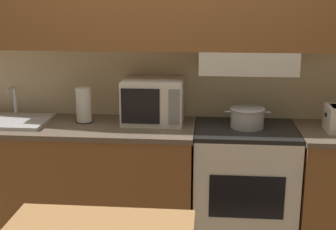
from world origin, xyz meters
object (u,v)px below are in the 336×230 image
stove_range (243,187)px  paper_towel_roll (84,105)px  microwave (153,101)px  cooking_pot (247,117)px  sink_basin (8,120)px

stove_range → paper_towel_roll: 1.31m
microwave → paper_towel_roll: size_ratio=1.70×
cooking_pot → microwave: bearing=173.2°
cooking_pot → sink_basin: bearing=-179.0°
stove_range → sink_basin: sink_basin is taller
stove_range → microwave: bearing=171.5°
cooking_pot → sink_basin: 1.74m
microwave → stove_range: bearing=-8.5°
stove_range → microwave: microwave is taller
cooking_pot → paper_towel_roll: bearing=178.2°
sink_basin → paper_towel_roll: (0.56, 0.07, 0.11)m
stove_range → cooking_pot: cooking_pot is taller
sink_basin → cooking_pot: bearing=1.0°
sink_basin → paper_towel_roll: size_ratio=2.30×
cooking_pot → microwave: microwave is taller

